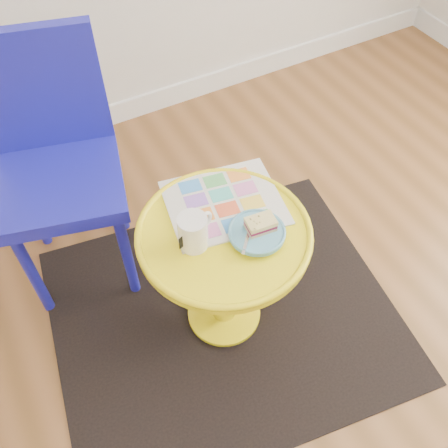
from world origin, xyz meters
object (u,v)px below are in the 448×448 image
newspaper (224,202)px  mug (194,231)px  chair (55,155)px  plate (257,233)px  side_table (224,259)px

newspaper → mug: size_ratio=2.95×
chair → mug: (0.26, -0.56, 0.03)m
chair → mug: size_ratio=7.74×
newspaper → mug: mug is taller
mug → plate: 0.20m
side_table → plate: bearing=-38.4°
newspaper → plate: bearing=-72.4°
newspaper → mug: 0.20m
side_table → chair: chair is taller
chair → newspaper: (0.42, -0.46, -0.03)m
plate → newspaper: bearing=97.3°
mug → plate: size_ratio=0.71×
side_table → mug: bearing=177.3°
side_table → mug: size_ratio=4.43×
side_table → newspaper: size_ratio=1.50×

